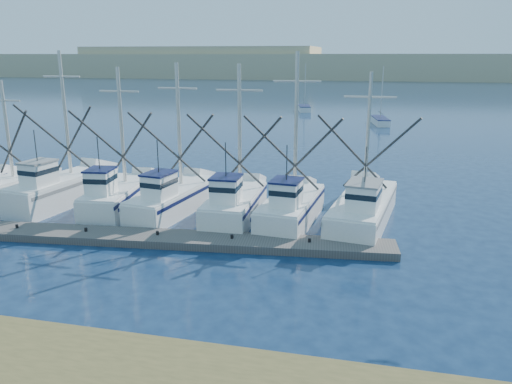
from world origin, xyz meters
TOP-DOWN VIEW (x-y plane):
  - ground at (0.00, 0.00)m, footprint 500.00×500.00m
  - floating_dock at (-8.98, 5.83)m, footprint 30.84×4.89m
  - dune_ridge at (0.00, 210.00)m, footprint 360.00×60.00m
  - trawler_fleet at (-8.02, 10.73)m, footprint 30.33×9.51m
  - sailboat_near at (5.92, 56.49)m, footprint 2.73×6.70m
  - sailboat_far at (-6.95, 71.37)m, footprint 2.95×5.46m

SIDE VIEW (x-z plane):
  - ground at x=0.00m, z-range 0.00..0.00m
  - floating_dock at x=-8.98m, z-range 0.00..0.41m
  - sailboat_near at x=5.92m, z-range -3.56..4.54m
  - sailboat_far at x=-6.95m, z-range -3.55..4.55m
  - trawler_fleet at x=-8.02m, z-range -3.95..5.92m
  - dune_ridge at x=0.00m, z-range 0.00..10.00m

